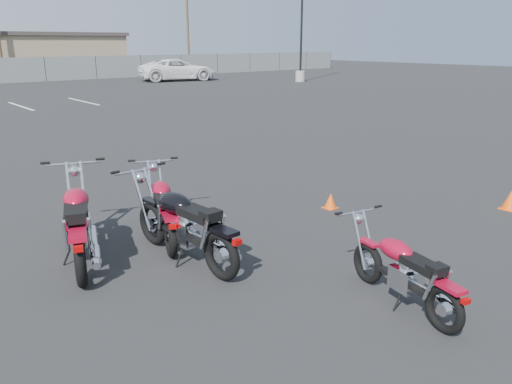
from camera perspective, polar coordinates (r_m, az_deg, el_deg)
ground at (r=7.40m, az=1.79°, el=-6.15°), size 120.00×120.00×0.00m
motorcycle_front_red at (r=7.15m, az=-19.58°, el=-3.42°), size 1.30×2.35×1.17m
motorcycle_second_black at (r=6.80m, az=-8.12°, el=-3.77°), size 0.89×2.31×1.13m
motorcycle_third_red at (r=7.63m, az=-10.52°, el=-1.93°), size 1.21×2.07×1.04m
motorcycle_rear_red at (r=5.90m, az=16.61°, el=-8.76°), size 0.83×1.82×0.89m
training_cone_near at (r=9.08m, az=8.52°, el=-0.98°), size 0.24×0.24×0.28m
training_cone_far at (r=10.01m, az=27.05°, el=-0.83°), size 0.29×0.29×0.34m
light_pole_east at (r=38.67m, az=5.18°, el=16.85°), size 0.80×0.70×11.15m
tan_building_east at (r=51.21m, az=-24.03°, el=14.25°), size 14.40×9.40×3.70m
utility_pole_d at (r=53.39m, az=-7.83°, el=18.57°), size 1.80×0.24×9.00m
white_van at (r=40.05m, az=-8.99°, el=14.31°), size 4.33×7.27×2.59m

